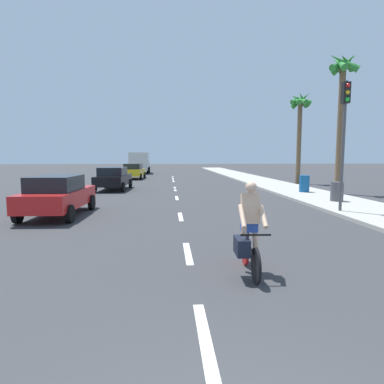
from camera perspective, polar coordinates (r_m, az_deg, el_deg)
name	(u,v)px	position (r m, az deg, el deg)	size (l,w,h in m)	color
ground_plane	(175,191)	(21.69, -2.90, 0.13)	(160.00, 160.00, 0.00)	#38383A
sidewalk_strip	(280,187)	(25.07, 15.13, 0.90)	(3.60, 80.00, 0.14)	#B2ADA3
lane_stripe_1	(204,336)	(4.59, 2.20, -23.84)	(0.16, 1.80, 0.01)	white
lane_stripe_2	(188,253)	(7.96, -0.74, -10.56)	(0.16, 1.80, 0.01)	white
lane_stripe_3	(181,217)	(12.57, -2.01, -4.31)	(0.16, 1.80, 0.01)	white
lane_stripe_4	(177,198)	(18.16, -2.67, -1.05)	(0.16, 1.80, 0.01)	white
lane_stripe_5	(175,190)	(22.65, -2.96, 0.40)	(0.16, 1.80, 0.01)	white
lane_stripe_6	(175,188)	(23.89, -3.02, 0.70)	(0.16, 1.80, 0.01)	white
lane_stripe_7	(173,181)	(30.47, -3.26, 1.89)	(0.16, 1.80, 0.01)	white
lane_stripe_8	(173,179)	(33.46, -3.33, 2.28)	(0.16, 1.80, 0.01)	white
lane_stripe_9	(173,177)	(36.91, -3.41, 2.65)	(0.16, 1.80, 0.01)	white
cyclist	(248,232)	(6.49, 9.80, -6.96)	(0.62, 1.71, 1.82)	black
parked_car_red	(58,195)	(13.62, -22.38, -0.41)	(2.06, 4.29, 1.57)	red
parked_car_black	(113,178)	(23.08, -13.57, 2.42)	(2.17, 4.44, 1.57)	black
parked_car_yellow	(134,171)	(34.00, -10.16, 3.67)	(2.21, 4.46, 1.57)	gold
delivery_truck	(139,162)	(45.00, -9.16, 5.13)	(2.78, 6.29, 2.80)	beige
palm_tree_mid	(342,88)	(22.34, 24.72, 16.14)	(1.85, 1.61, 8.52)	brown
palm_tree_far	(300,113)	(29.24, 18.31, 12.93)	(1.84, 1.90, 7.69)	brown
traffic_signal	(344,123)	(14.29, 25.06, 10.89)	(0.28, 0.33, 5.20)	#4C4C51
trash_bin_near	(337,191)	(17.38, 23.96, 0.08)	(0.60, 0.60, 0.93)	#47474C
trash_bin_far	(304,184)	(21.11, 19.01, 1.39)	(0.60, 0.60, 1.01)	#14518C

